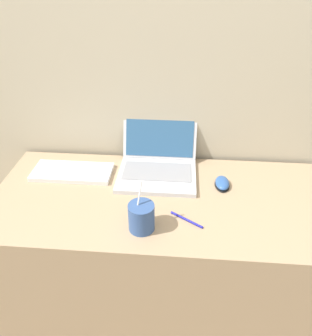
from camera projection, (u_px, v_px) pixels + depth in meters
wall_back at (168, 44)px, 1.37m from camera, size 7.00×0.04×2.50m
desk at (161, 256)px, 1.57m from camera, size 1.43×0.63×0.72m
laptop at (158, 162)px, 1.51m from camera, size 0.35×0.36×0.23m
drink_cup at (141, 217)px, 1.18m from camera, size 0.10×0.10×0.19m
computer_mouse at (222, 183)px, 1.43m from camera, size 0.06×0.11×0.03m
external_keyboard at (72, 172)px, 1.51m from camera, size 0.36×0.16×0.02m
pen at (187, 220)px, 1.25m from camera, size 0.12×0.08×0.01m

